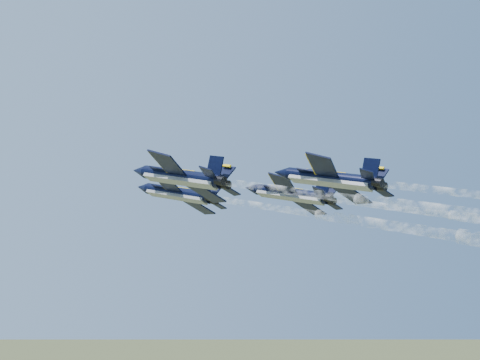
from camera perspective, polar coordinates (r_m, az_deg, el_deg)
name	(u,v)px	position (r m, az deg, el deg)	size (l,w,h in m)	color
jet_lead	(176,193)	(101.64, -4.97, -1.04)	(10.75, 15.79, 5.43)	black
jet_left	(179,177)	(84.46, -4.73, 0.23)	(10.75, 15.79, 5.43)	black
jet_right	(289,194)	(102.34, 3.84, -1.10)	(10.75, 15.79, 5.43)	black
jet_slot	(329,179)	(86.38, 6.89, 0.09)	(10.75, 15.79, 5.43)	black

